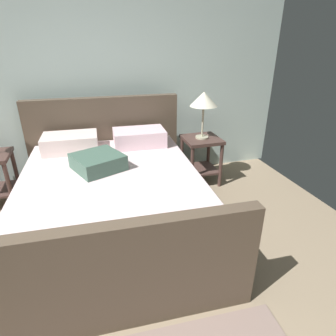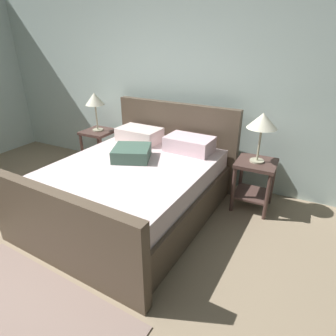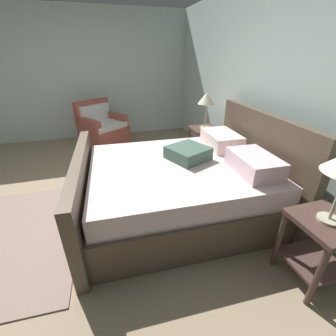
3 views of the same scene
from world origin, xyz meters
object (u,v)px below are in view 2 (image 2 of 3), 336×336
bed (135,185)px  table_lamp_right (262,122)px  nightstand_right (254,177)px  table_lamp_left (95,100)px  nightstand_left (99,143)px

bed → table_lamp_right: (1.20, 0.71, 0.71)m
nightstand_right → table_lamp_left: 2.48m
bed → table_lamp_right: size_ratio=3.95×
nightstand_right → table_lamp_right: bearing=33.7°
bed → table_lamp_left: size_ratio=3.92×
bed → nightstand_left: (-1.20, 0.83, 0.06)m
nightstand_left → table_lamp_left: table_lamp_left is taller
table_lamp_right → table_lamp_left: 2.40m
nightstand_right → table_lamp_right: (0.00, 0.00, 0.66)m
bed → nightstand_right: size_ratio=3.69×
nightstand_left → table_lamp_left: 0.65m
table_lamp_left → bed: bearing=-34.6°
table_lamp_right → nightstand_left: bearing=177.3°
nightstand_right → table_lamp_left: table_lamp_left is taller
nightstand_left → table_lamp_right: bearing=-2.7°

